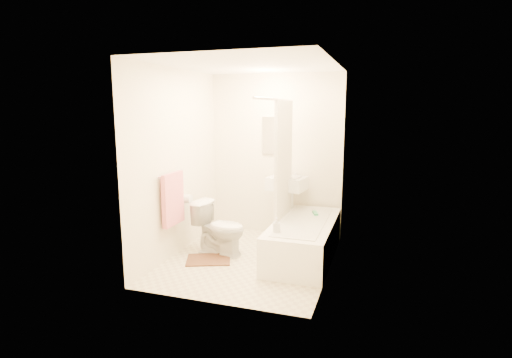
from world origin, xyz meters
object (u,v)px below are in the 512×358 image
(toilet, at_px, (220,228))
(soap_bottle, at_px, (277,225))
(bath_mat, at_px, (209,260))
(sink, at_px, (287,205))
(bathtub, at_px, (304,239))

(toilet, distance_m, soap_bottle, 0.95)
(toilet, height_order, bath_mat, toilet)
(sink, bearing_deg, bath_mat, -115.32)
(sink, distance_m, bath_mat, 1.44)
(sink, distance_m, soap_bottle, 1.20)
(soap_bottle, bearing_deg, bathtub, 67.27)
(soap_bottle, bearing_deg, toilet, 158.76)
(bathtub, relative_size, soap_bottle, 9.61)
(toilet, distance_m, sink, 1.11)
(bathtub, bearing_deg, bath_mat, -156.60)
(toilet, bearing_deg, bath_mat, 179.16)
(bathtub, relative_size, bath_mat, 3.09)
(bath_mat, distance_m, soap_bottle, 1.06)
(bath_mat, height_order, soap_bottle, soap_bottle)
(bathtub, bearing_deg, sink, 120.45)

